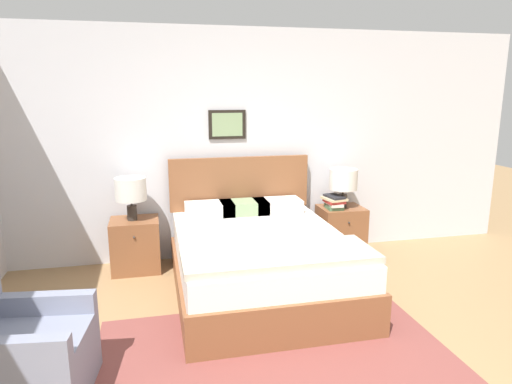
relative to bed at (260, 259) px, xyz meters
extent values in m
cube|color=silver|center=(-0.15, 1.11, 0.98)|extent=(7.22, 0.06, 2.60)
cube|color=black|center=(-0.13, 1.06, 1.22)|extent=(0.42, 0.02, 0.32)
cube|color=gray|center=(-0.13, 1.05, 1.22)|extent=(0.34, 0.00, 0.26)
cube|color=brown|center=(-0.15, -1.19, -0.32)|extent=(2.60, 1.74, 0.01)
cube|color=brown|center=(0.00, -0.03, -0.18)|extent=(1.60, 2.10, 0.28)
cube|color=brown|center=(0.00, -1.05, 0.00)|extent=(1.60, 0.06, 0.08)
cube|color=white|center=(0.00, -0.03, 0.11)|extent=(1.54, 2.02, 0.30)
cube|color=brown|center=(0.00, 0.99, 0.56)|extent=(1.60, 0.06, 0.60)
cube|color=#B2A893|center=(0.00, -0.69, 0.29)|extent=(1.57, 0.59, 0.06)
cube|color=white|center=(-0.38, 0.76, 0.33)|extent=(0.52, 0.32, 0.14)
cube|color=white|center=(0.38, 0.76, 0.33)|extent=(0.52, 0.32, 0.14)
cube|color=gray|center=(0.00, 0.76, 0.33)|extent=(0.52, 0.32, 0.14)
cube|color=gray|center=(-1.79, -1.22, -0.10)|extent=(0.82, 0.77, 0.44)
cube|color=gray|center=(-1.76, -0.93, 0.18)|extent=(0.75, 0.19, 0.14)
cube|color=gray|center=(-1.83, -1.51, 0.18)|extent=(0.75, 0.19, 0.14)
cube|color=brown|center=(-1.19, 0.81, -0.04)|extent=(0.51, 0.43, 0.57)
sphere|color=#332D28|center=(-1.19, 0.59, 0.12)|extent=(0.02, 0.02, 0.02)
cube|color=brown|center=(1.19, 0.81, -0.04)|extent=(0.51, 0.43, 0.57)
sphere|color=#332D28|center=(1.19, 0.59, 0.12)|extent=(0.02, 0.02, 0.02)
cylinder|color=#2D2823|center=(-1.20, 0.80, 0.33)|extent=(0.10, 0.10, 0.16)
cylinder|color=#2D2823|center=(-1.20, 0.80, 0.43)|extent=(0.02, 0.02, 0.06)
cylinder|color=silver|center=(-1.20, 0.80, 0.58)|extent=(0.32, 0.32, 0.24)
cylinder|color=#2D2823|center=(1.19, 0.80, 0.33)|extent=(0.10, 0.10, 0.16)
cylinder|color=#2D2823|center=(1.19, 0.80, 0.43)|extent=(0.02, 0.02, 0.06)
cylinder|color=silver|center=(1.19, 0.80, 0.58)|extent=(0.32, 0.32, 0.24)
cube|color=#4C7551|center=(1.07, 0.77, 0.27)|extent=(0.19, 0.23, 0.04)
cube|color=silver|center=(1.07, 0.77, 0.30)|extent=(0.16, 0.27, 0.03)
cube|color=#B7332D|center=(1.07, 0.77, 0.34)|extent=(0.21, 0.24, 0.03)
cube|color=beige|center=(1.07, 0.77, 0.37)|extent=(0.26, 0.30, 0.03)
cube|color=#232328|center=(1.07, 0.77, 0.39)|extent=(0.20, 0.28, 0.03)
camera|label=1|loc=(-0.96, -4.04, 1.59)|focal=32.00mm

